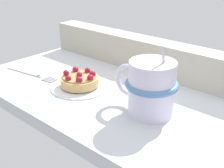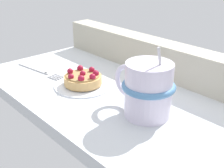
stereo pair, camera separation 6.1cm
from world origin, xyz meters
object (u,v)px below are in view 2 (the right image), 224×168
Objects in this scene: dessert_fork at (39,70)px; raspberry_tart at (83,79)px; dessert_plate at (83,85)px; coffee_mug at (147,89)px.

raspberry_tart is at bearing 11.42° from dessert_fork.
coffee_mug is at bearing 3.14° from dessert_plate.
raspberry_tart is at bearing 23.07° from dessert_plate.
coffee_mug is at bearing 6.86° from dessert_fork.
raspberry_tart reaches higher than dessert_plate.
coffee_mug is 34.11cm from dessert_fork.
raspberry_tart is at bearing -176.89° from coffee_mug.
raspberry_tart reaches higher than dessert_fork.
coffee_mug is (18.55, 1.01, 3.48)cm from raspberry_tart.
raspberry_tart is 18.90cm from coffee_mug.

